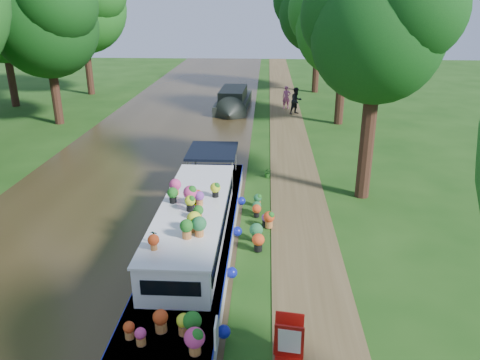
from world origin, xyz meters
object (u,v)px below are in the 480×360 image
plant_boat (194,237)px  sandwich_board (289,341)px  pedestrian_dark (296,101)px  pedestrian_pink (286,97)px  second_boat (233,101)px

plant_boat → sandwich_board: size_ratio=13.15×
plant_boat → pedestrian_dark: bearing=78.2°
plant_boat → pedestrian_dark: (4.15, 19.94, 0.10)m
plant_boat → pedestrian_pink: plant_boat is taller
sandwich_board → pedestrian_dark: (1.45, 23.96, 0.45)m
plant_boat → second_boat: (-0.34, 21.45, -0.25)m
plant_boat → sandwich_board: plant_boat is taller
plant_boat → sandwich_board: (2.70, -4.02, -0.36)m
sandwich_board → pedestrian_pink: (0.84, 25.66, 0.35)m
plant_boat → second_boat: bearing=90.9°
second_boat → pedestrian_dark: 4.75m
second_boat → sandwich_board: bearing=-80.9°
sandwich_board → second_boat: bearing=104.8°
second_boat → plant_boat: bearing=-86.8°
sandwich_board → pedestrian_dark: 24.01m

